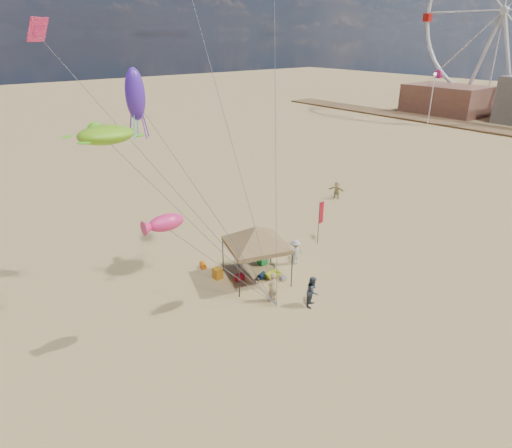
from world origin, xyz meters
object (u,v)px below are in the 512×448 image
object	(u,v)px
beach_cart	(273,274)
ferris_wheel	(503,20)
chair_green	(262,259)
person_near_c	(295,252)
cooler_blue	(253,245)
person_far_c	(337,190)
lamp_north	(433,90)
person_near_b	(313,291)
feather_flag	(321,216)
cooler_red	(240,277)
person_near_a	(272,287)
chair_yellow	(218,273)
canopy_tent	(256,228)

from	to	relation	value
beach_cart	ferris_wheel	xyz separation A→B (m)	(70.61, 21.81, 16.05)
chair_green	person_near_c	xyz separation A→B (m)	(1.72, -1.30, 0.50)
cooler_blue	ferris_wheel	xyz separation A→B (m)	(68.98, 17.73, 16.06)
person_far_c	cooler_blue	bearing A→B (deg)	-98.68
person_near_c	lamp_north	bearing A→B (deg)	-147.99
person_near_b	feather_flag	bearing A→B (deg)	14.68
cooler_blue	person_far_c	size ratio (longest dim) A/B	0.33
cooler_red	lamp_north	distance (m)	59.85
cooler_blue	lamp_north	world-z (taller)	lamp_north
person_near_a	lamp_north	distance (m)	60.88
beach_cart	person_near_c	bearing A→B (deg)	10.87
person_near_c	lamp_north	size ratio (longest dim) A/B	0.21
feather_flag	chair_green	bearing A→B (deg)	179.37
person_near_a	person_far_c	world-z (taller)	person_near_a
chair_yellow	beach_cart	bearing A→B (deg)	-35.93
person_near_b	ferris_wheel	bearing A→B (deg)	-7.11
cooler_red	canopy_tent	bearing A→B (deg)	-27.47
canopy_tent	person_far_c	size ratio (longest dim) A/B	3.82
chair_green	chair_yellow	xyz separation A→B (m)	(-3.34, 0.26, 0.00)
person_near_a	person_near_c	size ratio (longest dim) A/B	1.06
lamp_north	ferris_wheel	distance (m)	20.13
cooler_blue	chair_green	world-z (taller)	chair_green
person_far_c	feather_flag	bearing A→B (deg)	-78.48
lamp_north	person_near_c	bearing A→B (deg)	-156.36
canopy_tent	person_near_b	size ratio (longest dim) A/B	3.51
chair_green	lamp_north	xyz separation A→B (m)	(53.02, 21.16, 5.17)
cooler_red	chair_yellow	xyz separation A→B (m)	(-0.92, 1.02, 0.16)
chair_green	beach_cart	world-z (taller)	chair_green
person_far_c	cooler_red	bearing A→B (deg)	-91.55
person_far_c	lamp_north	bearing A→B (deg)	87.73
cooler_blue	ferris_wheel	distance (m)	73.01
person_near_b	person_near_c	distance (m)	4.89
cooler_blue	chair_green	size ratio (longest dim) A/B	0.77
person_near_a	ferris_wheel	distance (m)	77.71
person_near_b	cooler_blue	bearing A→B (deg)	49.45
feather_flag	cooler_blue	xyz separation A→B (m)	(-4.19, 2.40, -1.95)
chair_green	lamp_north	size ratio (longest dim) A/B	0.08
cooler_red	beach_cart	bearing A→B (deg)	-28.16
canopy_tent	person_far_c	xyz separation A→B (m)	(14.76, 6.85, -2.56)
lamp_north	cooler_blue	bearing A→B (deg)	-160.09
feather_flag	person_near_a	bearing A→B (deg)	-154.01
beach_cart	person_near_a	distance (m)	2.76
lamp_north	chair_yellow	bearing A→B (deg)	-159.65
chair_yellow	person_near_a	distance (m)	4.16
chair_yellow	lamp_north	distance (m)	60.33
person_near_a	canopy_tent	bearing A→B (deg)	-119.34
chair_yellow	ferris_wheel	world-z (taller)	ferris_wheel
person_near_a	chair_green	bearing A→B (deg)	-132.56
person_near_b	cooler_red	bearing A→B (deg)	81.50
person_near_b	chair_green	bearing A→B (deg)	54.19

